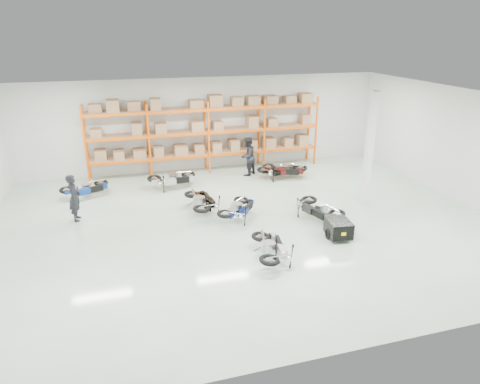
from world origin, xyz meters
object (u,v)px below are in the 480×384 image
object	(u,v)px
moto_back_d	(285,167)
person_back	(247,156)
moto_back_b	(173,176)
moto_back_a	(86,186)
person_left	(74,198)
trailer	(338,228)
moto_back_c	(279,168)
moto_silver_left	(272,245)
moto_touring_right	(318,205)
moto_black_far_left	(202,198)
moto_blue_centre	(239,205)

from	to	relation	value
moto_back_d	person_back	size ratio (longest dim) A/B	0.98
moto_back_b	moto_back_d	world-z (taller)	moto_back_b
moto_back_a	person_left	bearing A→B (deg)	152.56
trailer	person_left	world-z (taller)	person_left
moto_back_a	moto_back_c	distance (m)	8.64
moto_silver_left	trailer	size ratio (longest dim) A/B	1.13
trailer	person_back	distance (m)	7.35
moto_back_c	trailer	bearing A→B (deg)	172.69
person_left	moto_back_c	bearing A→B (deg)	-72.34
trailer	moto_back_d	bearing A→B (deg)	92.16
person_left	moto_touring_right	bearing A→B (deg)	-102.98
moto_back_c	person_left	bearing A→B (deg)	99.98
moto_black_far_left	moto_back_a	size ratio (longest dim) A/B	1.06
moto_touring_right	person_back	xyz separation A→B (m)	(-0.98, 5.67, 0.38)
moto_back_a	moto_back_d	xyz separation A→B (m)	(8.90, 0.01, 0.03)
moto_back_b	moto_back_d	size ratio (longest dim) A/B	1.00
moto_back_b	trailer	bearing A→B (deg)	-149.33
moto_black_far_left	moto_touring_right	size ratio (longest dim) A/B	1.00
moto_blue_centre	person_left	world-z (taller)	person_left
moto_black_far_left	trailer	world-z (taller)	moto_black_far_left
trailer	moto_touring_right	bearing A→B (deg)	97.22
moto_touring_right	person_left	distance (m)	8.94
trailer	person_back	bearing A→B (deg)	104.89
moto_back_a	person_back	distance (m)	7.44
moto_back_c	person_left	size ratio (longest dim) A/B	0.97
moto_black_far_left	trailer	bearing A→B (deg)	135.90
moto_silver_left	moto_touring_right	xyz separation A→B (m)	(2.66, 2.37, 0.02)
moto_blue_centre	moto_touring_right	xyz separation A→B (m)	(2.79, -0.89, 0.03)
moto_blue_centre	moto_back_c	world-z (taller)	moto_blue_centre
moto_back_b	person_back	xyz separation A→B (m)	(3.72, 0.81, 0.37)
moto_black_far_left	person_left	distance (m)	4.67
moto_back_a	person_left	distance (m)	2.29
moto_touring_right	person_left	size ratio (longest dim) A/B	1.05
moto_blue_centre	person_left	distance (m)	6.02
moto_back_a	person_left	xyz separation A→B (m)	(-0.24, -2.25, 0.35)
moto_back_a	moto_back_d	bearing A→B (deg)	-111.21
moto_blue_centre	moto_silver_left	size ratio (longest dim) A/B	0.97
moto_blue_centre	person_left	bearing A→B (deg)	25.01
moto_black_far_left	person_back	world-z (taller)	person_back
moto_blue_centre	moto_back_c	size ratio (longest dim) A/B	1.02
moto_back_b	moto_back_d	xyz separation A→B (m)	(5.25, -0.14, -0.00)
moto_back_b	moto_back_d	distance (m)	5.26
moto_blue_centre	moto_back_b	size ratio (longest dim) A/B	0.94
moto_blue_centre	moto_back_c	bearing A→B (deg)	-88.15
moto_touring_right	trailer	bearing A→B (deg)	-105.26
person_left	trailer	bearing A→B (deg)	-112.29
moto_back_c	moto_silver_left	bearing A→B (deg)	152.84
moto_back_c	moto_back_d	size ratio (longest dim) A/B	0.92
moto_back_a	person_left	size ratio (longest dim) A/B	0.99
moto_black_far_left	moto_touring_right	distance (m)	4.38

